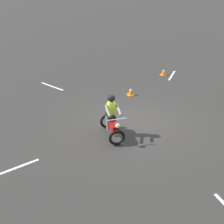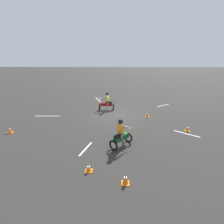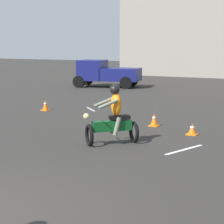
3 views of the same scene
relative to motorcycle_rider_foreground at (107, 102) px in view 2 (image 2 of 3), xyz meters
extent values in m
plane|color=#2D2B28|center=(-0.73, 1.15, -0.73)|extent=(120.00, 120.00, 0.00)
torus|color=black|center=(0.68, -0.01, -0.43)|extent=(0.11, 0.60, 0.60)
torus|color=black|center=(-0.62, 0.01, -0.43)|extent=(0.11, 0.60, 0.60)
cube|color=maroon|center=(0.03, 0.00, -0.21)|extent=(1.10, 0.25, 0.28)
cube|color=black|center=(-0.19, 0.00, 0.01)|extent=(0.56, 0.27, 0.10)
cylinder|color=silver|center=(0.63, -0.01, 0.27)|extent=(0.04, 0.70, 0.04)
sphere|color=#F2E08C|center=(0.76, -0.01, 0.09)|extent=(0.16, 0.16, 0.16)
ellipsoid|color=#D8F233|center=(-0.09, 0.00, 0.37)|extent=(0.28, 0.40, 0.64)
cylinder|color=slate|center=(0.21, -0.20, 0.42)|extent=(0.55, 0.10, 0.27)
cylinder|color=slate|center=(0.22, 0.20, 0.42)|extent=(0.55, 0.10, 0.27)
cylinder|color=slate|center=(-0.07, -0.14, -0.21)|extent=(0.25, 0.12, 0.51)
cylinder|color=slate|center=(-0.06, 0.14, -0.21)|extent=(0.25, 0.12, 0.51)
sphere|color=black|center=(-0.05, 0.00, 0.79)|extent=(0.28, 0.28, 0.28)
torus|color=black|center=(-1.61, 6.39, -0.43)|extent=(0.52, 0.47, 0.60)
torus|color=black|center=(-0.74, 7.36, -0.43)|extent=(0.52, 0.47, 0.60)
cube|color=#0F4C1E|center=(-1.17, 6.88, -0.21)|extent=(0.91, 0.98, 0.28)
cube|color=black|center=(-1.03, 7.04, 0.01)|extent=(0.57, 0.59, 0.10)
cylinder|color=silver|center=(-1.57, 6.43, 0.27)|extent=(0.55, 0.49, 0.04)
sphere|color=#F2E08C|center=(-1.66, 6.33, 0.09)|extent=(0.23, 0.23, 0.16)
ellipsoid|color=orange|center=(-1.10, 6.97, 0.37)|extent=(0.49, 0.47, 0.64)
cylinder|color=slate|center=(-1.44, 6.88, 0.42)|extent=(0.43, 0.47, 0.27)
cylinder|color=slate|center=(-1.14, 6.61, 0.42)|extent=(0.43, 0.47, 0.27)
cylinder|color=slate|center=(-1.21, 7.05, -0.21)|extent=(0.25, 0.26, 0.51)
cylinder|color=slate|center=(-1.00, 6.86, -0.21)|extent=(0.25, 0.26, 0.51)
sphere|color=black|center=(-1.12, 6.94, 0.79)|extent=(0.40, 0.40, 0.28)
cube|color=orange|center=(-5.73, 4.72, -0.71)|extent=(0.32, 0.32, 0.03)
cone|color=orange|center=(-5.73, 4.72, -0.53)|extent=(0.24, 0.24, 0.33)
cylinder|color=white|center=(-5.73, 4.72, -0.48)|extent=(0.13, 0.13, 0.05)
cube|color=orange|center=(-1.28, 9.94, -0.71)|extent=(0.32, 0.32, 0.03)
cone|color=orange|center=(-1.28, 9.94, -0.50)|extent=(0.24, 0.24, 0.40)
cylinder|color=white|center=(-1.28, 9.94, -0.44)|extent=(0.13, 0.13, 0.05)
cube|color=orange|center=(6.16, 5.30, -0.71)|extent=(0.32, 0.32, 0.03)
cone|color=orange|center=(6.16, 5.30, -0.52)|extent=(0.24, 0.24, 0.36)
cylinder|color=white|center=(6.16, 5.30, -0.46)|extent=(0.13, 0.13, 0.05)
cube|color=orange|center=(0.32, 9.19, -0.71)|extent=(0.32, 0.32, 0.03)
cone|color=orange|center=(0.32, 9.19, -0.54)|extent=(0.24, 0.24, 0.31)
cylinder|color=white|center=(0.32, 9.19, -0.49)|extent=(0.13, 0.13, 0.05)
cube|color=orange|center=(-3.47, 1.96, -0.71)|extent=(0.32, 0.32, 0.03)
cone|color=orange|center=(-3.47, 1.96, -0.52)|extent=(0.24, 0.24, 0.36)
cylinder|color=white|center=(-3.47, 1.96, -0.46)|extent=(0.13, 0.13, 0.05)
cube|color=silver|center=(4.96, 1.95, -0.72)|extent=(2.05, 0.20, 0.01)
cube|color=silver|center=(0.79, 7.25, -0.72)|extent=(0.53, 1.50, 0.01)
cube|color=silver|center=(-5.53, 5.16, -0.72)|extent=(1.40, 1.09, 0.01)
cube|color=silver|center=(-5.71, -1.59, -0.72)|extent=(1.46, 1.02, 0.01)
cube|color=silver|center=(1.22, -3.79, -0.72)|extent=(0.88, 2.08, 0.01)
camera|label=1|loc=(9.72, -2.80, 5.21)|focal=50.00mm
camera|label=2|loc=(-0.89, 15.74, 4.24)|focal=28.00mm
camera|label=3|loc=(4.63, -3.36, 2.00)|focal=70.00mm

